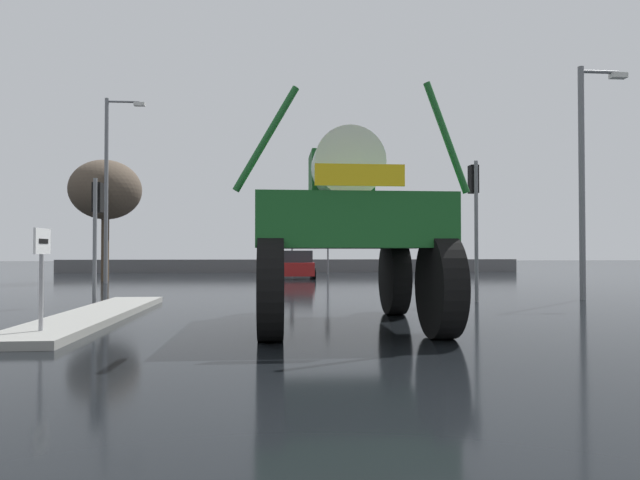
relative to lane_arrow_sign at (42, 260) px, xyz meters
name	(u,v)px	position (x,y,z in m)	size (l,w,h in m)	color
ground_plane	(306,287)	(5.23, 13.14, -1.35)	(120.00, 120.00, 0.00)	black
median_island	(94,315)	(-0.03, 2.84, -1.27)	(1.36, 7.89, 0.15)	gray
lane_arrow_sign	(42,260)	(0.00, 0.00, 0.00)	(0.07, 0.60, 1.74)	#99999E
oversize_sprayer	(343,230)	(5.33, 1.32, 0.57)	(4.02, 5.37, 4.39)	black
sedan_ahead	(298,265)	(5.21, 20.53, -0.63)	(1.95, 4.14, 1.52)	maroon
traffic_signal_near_left	(97,213)	(-1.05, 6.17, 1.23)	(0.24, 0.54, 3.54)	slate
traffic_signal_near_right	(474,199)	(9.89, 6.16, 1.70)	(0.24, 0.54, 4.17)	slate
traffic_signal_far_left	(292,237)	(5.05, 25.43, 1.08)	(0.24, 0.55, 3.33)	slate
traffic_signal_far_right	(328,228)	(7.36, 25.42, 1.66)	(0.24, 0.55, 4.12)	slate
streetlight_near_right	(585,170)	(13.53, 6.43, 2.67)	(1.56, 0.24, 7.22)	slate
streetlight_far_left	(109,181)	(-3.74, 16.33, 3.41)	(1.83, 0.24, 8.62)	slate
bare_tree_left	(106,190)	(-4.42, 18.08, 3.15)	(3.46, 3.46, 6.01)	#473828
roadside_barrier	(293,266)	(5.23, 28.68, -0.90)	(32.39, 0.24, 0.90)	#59595B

